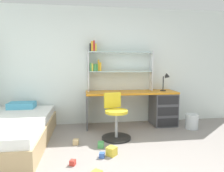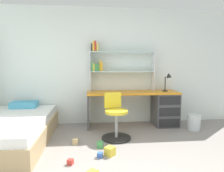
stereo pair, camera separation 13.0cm
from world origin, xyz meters
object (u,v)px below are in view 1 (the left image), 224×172
at_px(desk, 154,106).
at_px(toy_block_yellow_5, 112,151).
at_px(toy_block_green_1, 101,145).
at_px(toy_block_red_2, 73,163).
at_px(bookshelf_hutch, 112,63).
at_px(waste_bin, 192,121).
at_px(toy_block_blue_3, 102,155).
at_px(desk_lamp, 167,79).
at_px(swivel_chair, 116,121).
at_px(toy_block_natural_0, 76,142).
at_px(bed_platform, 9,131).

height_order(desk, toy_block_yellow_5, desk).
height_order(toy_block_green_1, toy_block_red_2, toy_block_green_1).
distance_m(bookshelf_hutch, waste_bin, 2.05).
distance_m(waste_bin, toy_block_blue_3, 2.20).
xyz_separation_m(desk, toy_block_red_2, (-1.67, -1.57, -0.38)).
distance_m(bookshelf_hutch, toy_block_blue_3, 2.07).
xyz_separation_m(waste_bin, toy_block_yellow_5, (-1.79, -0.98, -0.09)).
xyz_separation_m(desk, desk_lamp, (0.25, -0.03, 0.58)).
bearing_deg(desk, toy_block_blue_3, -131.95).
xyz_separation_m(bookshelf_hutch, swivel_chair, (-0.05, -0.84, -1.02)).
xyz_separation_m(bookshelf_hutch, toy_block_red_2, (-0.76, -1.73, -1.31)).
bearing_deg(desk, toy_block_green_1, -139.77).
distance_m(waste_bin, toy_block_natural_0, 2.38).
bearing_deg(waste_bin, toy_block_natural_0, -167.78).
relative_size(toy_block_natural_0, toy_block_green_1, 0.95).
relative_size(swivel_chair, toy_block_blue_3, 11.09).
xyz_separation_m(bookshelf_hutch, waste_bin, (1.58, -0.54, -1.19)).
distance_m(swivel_chair, toy_block_natural_0, 0.78).
relative_size(bookshelf_hutch, desk_lamp, 3.64).
relative_size(toy_block_natural_0, toy_block_red_2, 1.25).
relative_size(toy_block_green_1, toy_block_blue_3, 1.28).
height_order(toy_block_red_2, toy_block_blue_3, toy_block_blue_3).
relative_size(desk, toy_block_yellow_5, 15.15).
height_order(toy_block_natural_0, toy_block_red_2, toy_block_natural_0).
relative_size(bookshelf_hutch, toy_block_blue_3, 19.19).
distance_m(swivel_chair, toy_block_red_2, 1.18).
bearing_deg(toy_block_red_2, waste_bin, 27.05).
xyz_separation_m(desk_lamp, toy_block_blue_3, (-1.52, -1.38, -0.96)).
height_order(desk_lamp, toy_block_green_1, desk_lamp).
bearing_deg(toy_block_yellow_5, toy_block_red_2, -158.68).
height_order(swivel_chair, toy_block_yellow_5, swivel_chair).
relative_size(bed_platform, toy_block_green_1, 22.07).
distance_m(desk_lamp, toy_block_natural_0, 2.29).
xyz_separation_m(waste_bin, toy_block_red_2, (-2.34, -1.19, -0.12)).
relative_size(bed_platform, toy_block_yellow_5, 16.24).
relative_size(desk_lamp, toy_block_green_1, 4.12).
distance_m(toy_block_natural_0, toy_block_green_1, 0.44).
bearing_deg(toy_block_yellow_5, bookshelf_hutch, 82.09).
relative_size(desk_lamp, toy_block_yellow_5, 3.03).
bearing_deg(toy_block_green_1, waste_bin, 19.55).
bearing_deg(desk, desk_lamp, -6.37).
bearing_deg(swivel_chair, waste_bin, 10.56).
xyz_separation_m(bed_platform, toy_block_yellow_5, (1.62, -0.63, -0.16)).
xyz_separation_m(desk_lamp, swivel_chair, (-1.21, -0.65, -0.68)).
height_order(waste_bin, toy_block_yellow_5, waste_bin).
height_order(desk_lamp, toy_block_natural_0, desk_lamp).
height_order(waste_bin, toy_block_natural_0, waste_bin).
bearing_deg(toy_block_green_1, bed_platform, 167.61).
height_order(bookshelf_hutch, bed_platform, bookshelf_hutch).
distance_m(desk, toy_block_red_2, 2.32).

